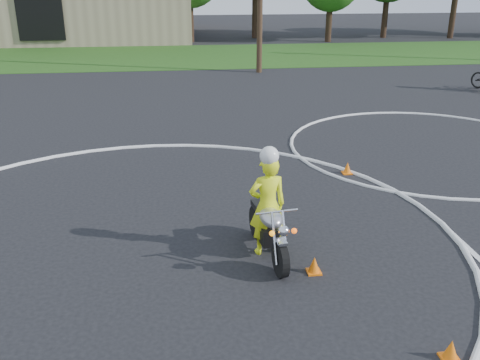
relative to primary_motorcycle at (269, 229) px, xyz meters
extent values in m
plane|color=black|center=(-2.24, -2.16, -0.54)|extent=(120.00, 120.00, 0.00)
cube|color=#1E4714|center=(-2.24, 24.84, -0.53)|extent=(120.00, 10.00, 0.02)
torus|color=silver|center=(-2.24, 0.84, -0.53)|extent=(12.12, 12.12, 0.12)
torus|color=silver|center=(5.76, 5.84, -0.53)|extent=(8.10, 8.10, 0.10)
cylinder|color=black|center=(0.09, -0.69, -0.22)|extent=(0.21, 0.65, 0.63)
cylinder|color=black|center=(-0.10, 0.77, -0.22)|extent=(0.21, 0.65, 0.63)
cube|color=black|center=(-0.02, 0.09, -0.12)|extent=(0.37, 0.61, 0.32)
ellipsoid|color=silver|center=(0.01, -0.12, 0.28)|extent=(0.46, 0.72, 0.30)
cube|color=black|center=(-0.06, 0.41, 0.24)|extent=(0.35, 0.66, 0.11)
cylinder|color=silver|center=(-0.02, -0.62, 0.15)|extent=(0.09, 0.38, 0.85)
cylinder|color=white|center=(0.17, -0.60, 0.15)|extent=(0.09, 0.38, 0.85)
cube|color=silver|center=(0.09, -0.71, 0.12)|extent=(0.18, 0.25, 0.05)
cylinder|color=silver|center=(0.05, -0.43, 0.54)|extent=(0.74, 0.13, 0.04)
sphere|color=white|center=(0.10, -0.80, 0.36)|extent=(0.19, 0.19, 0.19)
sphere|color=orange|center=(-0.09, -0.80, 0.33)|extent=(0.10, 0.10, 0.10)
sphere|color=#FF590C|center=(0.29, -0.75, 0.33)|extent=(0.10, 0.10, 0.10)
cylinder|color=silver|center=(0.10, 0.53, -0.22)|extent=(0.19, 0.85, 0.08)
imported|color=#EDFF1A|center=(-0.01, 0.14, 0.40)|extent=(0.73, 0.53, 1.87)
sphere|color=white|center=(0.00, 0.09, 1.36)|extent=(0.34, 0.34, 0.34)
cone|color=orange|center=(0.68, -0.67, -0.39)|extent=(0.22, 0.22, 0.30)
cube|color=orange|center=(0.68, -0.67, -0.53)|extent=(0.24, 0.24, 0.03)
cone|color=orange|center=(1.94, -3.05, -0.39)|extent=(0.22, 0.22, 0.30)
cube|color=orange|center=(1.94, -3.05, -0.53)|extent=(0.24, 0.24, 0.03)
cone|color=orange|center=(2.73, 3.96, -0.39)|extent=(0.22, 0.22, 0.30)
cube|color=orange|center=(2.73, 3.96, -0.53)|extent=(0.24, 0.24, 0.03)
cube|color=black|center=(-10.24, 29.74, 1.46)|extent=(3.00, 0.16, 3.00)
cylinder|color=#382619|center=(-0.24, 31.84, 1.08)|extent=(0.44, 0.44, 3.24)
cylinder|color=#382619|center=(4.76, 33.84, 1.44)|extent=(0.44, 0.44, 3.96)
cylinder|color=#382619|center=(9.76, 30.84, 0.90)|extent=(0.44, 0.44, 2.88)
cylinder|color=#382619|center=(14.76, 32.84, 1.26)|extent=(0.44, 0.44, 3.60)
cylinder|color=#382619|center=(19.76, 31.84, 1.62)|extent=(0.44, 0.44, 4.32)
cylinder|color=#382619|center=(-4.24, 32.84, 0.90)|extent=(0.44, 0.44, 2.88)
camera|label=1|loc=(-1.55, -8.45, 4.30)|focal=40.00mm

